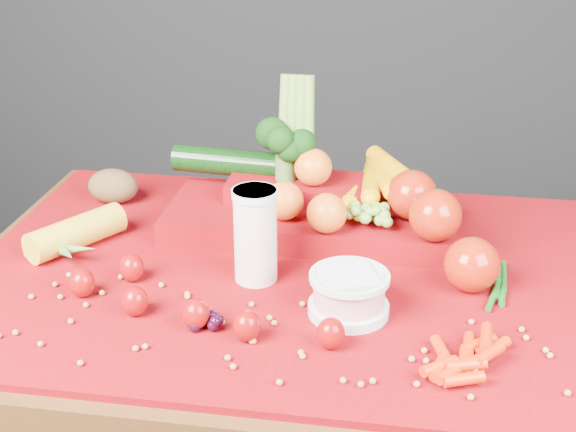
% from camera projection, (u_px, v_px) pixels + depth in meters
% --- Properties ---
extents(table, '(1.10, 0.80, 0.75)m').
position_uv_depth(table, '(286.00, 323.00, 1.39)').
color(table, '#3C230D').
rests_on(table, ground).
extents(red_cloth, '(1.05, 0.75, 0.01)m').
position_uv_depth(red_cloth, '(286.00, 272.00, 1.34)').
color(red_cloth, maroon).
rests_on(red_cloth, table).
extents(milk_glass, '(0.07, 0.07, 0.16)m').
position_uv_depth(milk_glass, '(255.00, 232.00, 1.28)').
color(milk_glass, beige).
rests_on(milk_glass, red_cloth).
extents(yogurt_bowl, '(0.12, 0.12, 0.07)m').
position_uv_depth(yogurt_bowl, '(349.00, 293.00, 1.20)').
color(yogurt_bowl, silver).
rests_on(yogurt_bowl, red_cloth).
extents(strawberry_scatter, '(0.44, 0.18, 0.05)m').
position_uv_depth(strawberry_scatter, '(183.00, 301.00, 1.19)').
color(strawberry_scatter, maroon).
rests_on(strawberry_scatter, red_cloth).
extents(dark_grape_cluster, '(0.06, 0.05, 0.03)m').
position_uv_depth(dark_grape_cluster, '(209.00, 319.00, 1.17)').
color(dark_grape_cluster, black).
rests_on(dark_grape_cluster, red_cloth).
extents(soybean_scatter, '(0.84, 0.24, 0.01)m').
position_uv_depth(soybean_scatter, '(263.00, 331.00, 1.16)').
color(soybean_scatter, '#A27945').
rests_on(soybean_scatter, red_cloth).
extents(corn_ear, '(0.25, 0.27, 0.06)m').
position_uv_depth(corn_ear, '(67.00, 244.00, 1.37)').
color(corn_ear, yellow).
rests_on(corn_ear, red_cloth).
extents(potato, '(0.10, 0.07, 0.07)m').
position_uv_depth(potato, '(113.00, 186.00, 1.58)').
color(potato, '#513720').
rests_on(potato, red_cloth).
extents(baby_carrot_pile, '(0.17, 0.18, 0.03)m').
position_uv_depth(baby_carrot_pile, '(462.00, 358.00, 1.08)').
color(baby_carrot_pile, red).
rests_on(baby_carrot_pile, red_cloth).
extents(green_bean_pile, '(0.14, 0.12, 0.01)m').
position_uv_depth(green_bean_pile, '(501.00, 286.00, 1.28)').
color(green_bean_pile, '#135615').
rests_on(green_bean_pile, red_cloth).
extents(produce_mound, '(0.61, 0.37, 0.27)m').
position_uv_depth(produce_mound, '(329.00, 202.00, 1.44)').
color(produce_mound, maroon).
rests_on(produce_mound, red_cloth).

